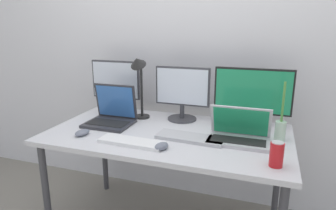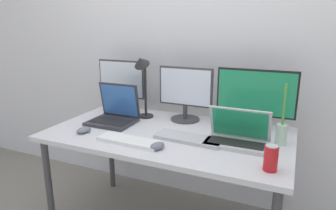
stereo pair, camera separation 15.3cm
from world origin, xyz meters
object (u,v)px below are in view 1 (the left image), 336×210
monitor_left (116,85)px  bamboo_vase (280,128)px  mouse_by_keyboard (82,133)px  soda_can_near_keyboard (277,154)px  laptop_silver (112,115)px  desk_lamp (139,75)px  work_desk (168,141)px  laptop_secondary (239,134)px  monitor_center (182,92)px  mouse_by_laptop (162,146)px  keyboard_main (132,142)px  keyboard_aux (190,138)px  monitor_right (253,96)px

monitor_left → bamboo_vase: bearing=-10.6°
mouse_by_keyboard → soda_can_near_keyboard: (1.14, -0.05, 0.05)m
laptop_silver → desk_lamp: size_ratio=0.65×
bamboo_vase → desk_lamp: bearing=173.6°
work_desk → laptop_secondary: laptop_secondary is taller
monitor_left → monitor_center: size_ratio=1.03×
mouse_by_laptop → keyboard_main: bearing=-166.6°
desk_lamp → keyboard_aux: bearing=-30.3°
monitor_center → mouse_by_keyboard: (-0.50, -0.50, -0.18)m
monitor_center → monitor_right: 0.48m
keyboard_aux → mouse_by_keyboard: mouse_by_keyboard is taller
keyboard_aux → laptop_silver: bearing=172.3°
mouse_by_laptop → desk_lamp: size_ratio=0.20×
mouse_by_laptop → laptop_silver: bearing=167.5°
monitor_center → laptop_secondary: size_ratio=1.11×
monitor_right → laptop_secondary: monitor_right is taller
monitor_left → mouse_by_laptop: monitor_left is taller
monitor_left → monitor_center: monitor_left is taller
work_desk → keyboard_main: bearing=-119.2°
monitor_center → desk_lamp: bearing=-162.7°
keyboard_main → keyboard_aux: (0.30, 0.17, 0.00)m
work_desk → monitor_right: (0.49, 0.28, 0.28)m
monitor_left → mouse_by_laptop: (0.58, -0.58, -0.20)m
monitor_left → keyboard_aux: size_ratio=0.98×
monitor_center → desk_lamp: desk_lamp is taller
desk_lamp → bamboo_vase: bearing=-6.4°
monitor_center → mouse_by_keyboard: size_ratio=3.80×
monitor_right → bamboo_vase: 0.30m
monitor_right → soda_can_near_keyboard: 0.60m
keyboard_aux → desk_lamp: (-0.45, 0.26, 0.31)m
monitor_center → keyboard_main: 0.58m
work_desk → monitor_left: monitor_left is taller
bamboo_vase → monitor_center: bearing=163.3°
keyboard_aux → desk_lamp: desk_lamp is taller
mouse_by_laptop → soda_can_near_keyboard: (0.59, -0.01, 0.04)m
work_desk → monitor_center: size_ratio=3.89×
work_desk → monitor_right: 0.63m
laptop_silver → bamboo_vase: bearing=2.0°
laptop_silver → laptop_secondary: (0.87, -0.06, -0.01)m
keyboard_main → mouse_by_laptop: (0.19, -0.02, 0.01)m
monitor_right → mouse_by_keyboard: size_ratio=4.88×
mouse_by_laptop → mouse_by_keyboard: bearing=-164.3°
bamboo_vase → soda_can_near_keyboard: bearing=-93.7°
desk_lamp → work_desk: bearing=-33.8°
laptop_silver → work_desk: bearing=-5.7°
keyboard_aux → desk_lamp: 0.61m
bamboo_vase → desk_lamp: desk_lamp is taller
keyboard_aux → bamboo_vase: bamboo_vase is taller
soda_can_near_keyboard → desk_lamp: desk_lamp is taller
mouse_by_laptop → laptop_secondary: bearing=53.7°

